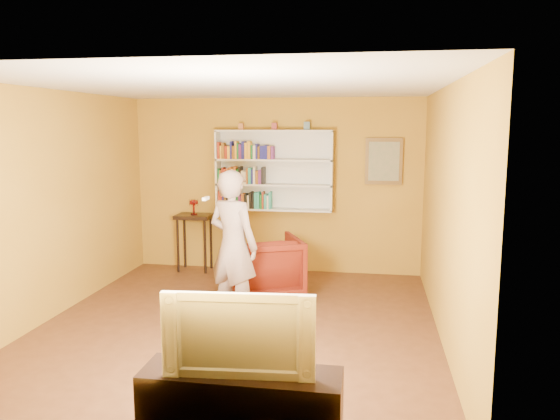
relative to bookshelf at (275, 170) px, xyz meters
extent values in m
cube|color=#482817|center=(0.00, -2.41, -1.65)|extent=(5.30, 5.80, 0.12)
cube|color=#A1741D|center=(0.00, 0.11, -0.24)|extent=(5.30, 0.04, 2.70)
cube|color=#A1741D|center=(0.00, -4.93, -0.24)|extent=(5.30, 0.04, 2.70)
cube|color=#A1741D|center=(-2.27, -2.41, -0.24)|extent=(0.04, 5.80, 2.70)
cube|color=#A1741D|center=(2.27, -2.41, -0.24)|extent=(0.04, 5.80, 2.70)
cube|color=silver|center=(0.00, -2.41, 1.14)|extent=(5.30, 5.80, 0.06)
cube|color=silver|center=(0.00, 0.07, 0.01)|extent=(1.80, 0.03, 1.20)
cube|color=silver|center=(-0.89, -0.06, 0.01)|extent=(0.03, 0.28, 1.20)
cube|color=silver|center=(0.89, -0.06, 0.01)|extent=(0.03, 0.28, 1.20)
cube|color=silver|center=(0.00, -0.06, -0.59)|extent=(1.80, 0.28, 0.03)
cube|color=silver|center=(0.00, -0.06, -0.21)|extent=(1.80, 0.28, 0.03)
cube|color=silver|center=(0.00, -0.06, 0.17)|extent=(1.80, 0.28, 0.03)
cube|color=silver|center=(0.00, -0.06, 0.61)|extent=(1.80, 0.28, 0.03)
cube|color=#9D2E18|center=(-0.85, -0.11, -0.45)|extent=(0.03, 0.17, 0.26)
cube|color=#9D2E18|center=(-0.81, -0.10, -0.45)|extent=(0.03, 0.17, 0.26)
cube|color=navy|center=(-0.78, -0.11, -0.46)|extent=(0.03, 0.17, 0.25)
cube|color=brown|center=(-0.75, -0.10, -0.48)|extent=(0.03, 0.17, 0.19)
cube|color=black|center=(-0.72, -0.10, -0.46)|extent=(0.03, 0.19, 0.24)
cube|color=silver|center=(-0.67, -0.10, -0.48)|extent=(0.04, 0.17, 0.20)
cube|color=#672672|center=(-0.64, -0.10, -0.48)|extent=(0.02, 0.18, 0.21)
cube|color=brown|center=(-0.60, -0.11, -0.46)|extent=(0.03, 0.15, 0.24)
cube|color=#16632E|center=(-0.56, -0.10, -0.45)|extent=(0.04, 0.19, 0.26)
cube|color=#672672|center=(-0.52, -0.10, -0.48)|extent=(0.04, 0.18, 0.20)
cube|color=#A65921|center=(-0.47, -0.10, -0.47)|extent=(0.04, 0.17, 0.23)
cube|color=black|center=(-0.42, -0.10, -0.47)|extent=(0.04, 0.18, 0.22)
cube|color=silver|center=(-0.39, -0.11, -0.48)|extent=(0.03, 0.17, 0.20)
cube|color=black|center=(-0.35, -0.10, -0.45)|extent=(0.04, 0.18, 0.25)
cube|color=black|center=(-0.31, -0.11, -0.46)|extent=(0.03, 0.15, 0.24)
cube|color=teal|center=(-0.27, -0.11, -0.46)|extent=(0.04, 0.15, 0.25)
cube|color=teal|center=(-0.23, -0.11, -0.45)|extent=(0.04, 0.17, 0.26)
cube|color=#16632E|center=(-0.19, -0.10, -0.47)|extent=(0.03, 0.17, 0.22)
cube|color=#9D2E18|center=(-0.16, -0.12, -0.45)|extent=(0.02, 0.15, 0.26)
cube|color=teal|center=(-0.12, -0.10, -0.47)|extent=(0.04, 0.19, 0.22)
cube|color=silver|center=(-0.08, -0.11, -0.48)|extent=(0.03, 0.16, 0.21)
cube|color=teal|center=(-0.05, -0.11, -0.45)|extent=(0.03, 0.16, 0.26)
cube|color=#16632E|center=(-0.85, -0.10, -0.09)|extent=(0.02, 0.19, 0.23)
cube|color=brown|center=(-0.82, -0.10, -0.10)|extent=(0.02, 0.18, 0.21)
cube|color=#9D2E18|center=(-0.79, -0.10, -0.08)|extent=(0.02, 0.18, 0.24)
cube|color=#9D2E18|center=(-0.75, -0.10, -0.09)|extent=(0.04, 0.19, 0.22)
cube|color=#A65921|center=(-0.70, -0.11, -0.08)|extent=(0.04, 0.16, 0.24)
cube|color=#A65921|center=(-0.66, -0.10, -0.07)|extent=(0.04, 0.19, 0.25)
cube|color=yellow|center=(-0.63, -0.10, -0.08)|extent=(0.03, 0.19, 0.23)
cube|color=#A65921|center=(-0.59, -0.12, -0.07)|extent=(0.04, 0.14, 0.26)
cube|color=#16632E|center=(-0.55, -0.11, -0.09)|extent=(0.04, 0.15, 0.22)
cube|color=black|center=(-0.51, -0.10, -0.07)|extent=(0.03, 0.18, 0.26)
cube|color=silver|center=(-0.48, -0.12, -0.10)|extent=(0.03, 0.15, 0.20)
cube|color=silver|center=(-0.44, -0.11, -0.10)|extent=(0.04, 0.16, 0.19)
cube|color=#A65921|center=(-0.40, -0.11, -0.08)|extent=(0.03, 0.16, 0.24)
cube|color=teal|center=(-0.36, -0.11, -0.08)|extent=(0.04, 0.15, 0.25)
cube|color=navy|center=(-0.32, -0.10, -0.09)|extent=(0.02, 0.17, 0.22)
cube|color=silver|center=(-0.29, -0.11, -0.07)|extent=(0.03, 0.16, 0.27)
cube|color=brown|center=(-0.25, -0.11, -0.10)|extent=(0.04, 0.15, 0.20)
cube|color=#672672|center=(-0.20, -0.12, -0.09)|extent=(0.04, 0.14, 0.22)
cube|color=black|center=(-0.16, -0.10, -0.07)|extent=(0.04, 0.19, 0.26)
cube|color=#9D2E18|center=(-0.84, -0.11, 0.31)|extent=(0.03, 0.16, 0.25)
cube|color=yellow|center=(-0.81, -0.11, 0.28)|extent=(0.02, 0.16, 0.20)
cube|color=brown|center=(-0.77, -0.11, 0.30)|extent=(0.04, 0.15, 0.25)
cube|color=#9D2E18|center=(-0.73, -0.10, 0.28)|extent=(0.04, 0.18, 0.19)
cube|color=yellow|center=(-0.68, -0.10, 0.28)|extent=(0.04, 0.19, 0.19)
cube|color=navy|center=(-0.65, -0.10, 0.31)|extent=(0.03, 0.18, 0.27)
cube|color=brown|center=(-0.61, -0.10, 0.28)|extent=(0.04, 0.18, 0.20)
cube|color=yellow|center=(-0.57, -0.10, 0.31)|extent=(0.03, 0.18, 0.27)
cube|color=#16632E|center=(-0.54, -0.11, 0.30)|extent=(0.03, 0.16, 0.24)
cube|color=#672672|center=(-0.51, -0.11, 0.29)|extent=(0.04, 0.15, 0.22)
cube|color=navy|center=(-0.46, -0.10, 0.31)|extent=(0.04, 0.17, 0.27)
cube|color=yellow|center=(-0.41, -0.10, 0.30)|extent=(0.04, 0.17, 0.25)
cube|color=yellow|center=(-0.37, -0.11, 0.31)|extent=(0.04, 0.16, 0.27)
cube|color=#16632E|center=(-0.32, -0.11, 0.29)|extent=(0.03, 0.16, 0.21)
cube|color=silver|center=(-0.29, -0.11, 0.28)|extent=(0.04, 0.16, 0.21)
cube|color=navy|center=(-0.25, -0.10, 0.30)|extent=(0.03, 0.18, 0.23)
cube|color=brown|center=(-0.22, -0.11, 0.28)|extent=(0.03, 0.16, 0.19)
cube|color=navy|center=(-0.18, -0.12, 0.28)|extent=(0.03, 0.14, 0.20)
cube|color=navy|center=(-0.14, -0.12, 0.28)|extent=(0.03, 0.14, 0.20)
cube|color=navy|center=(-0.11, -0.10, 0.28)|extent=(0.04, 0.19, 0.21)
cube|color=#A65921|center=(-0.06, -0.12, 0.28)|extent=(0.04, 0.14, 0.20)
cube|color=#672672|center=(-0.01, -0.10, 0.28)|extent=(0.03, 0.18, 0.19)
cube|color=#AC6031|center=(-0.51, -0.06, 0.67)|extent=(0.07, 0.07, 0.10)
cube|color=maroon|center=(0.01, -0.06, 0.67)|extent=(0.08, 0.08, 0.11)
cube|color=#425D6F|center=(0.50, -0.06, 0.68)|extent=(0.09, 0.09, 0.12)
cube|color=brown|center=(1.65, 0.06, 0.16)|extent=(0.55, 0.04, 0.70)
cube|color=gray|center=(1.65, 0.03, 0.16)|extent=(0.45, 0.02, 0.58)
cylinder|color=black|center=(-1.48, -0.32, -1.17)|extent=(0.04, 0.04, 0.84)
cylinder|color=black|center=(-1.04, -0.32, -1.17)|extent=(0.04, 0.04, 0.84)
cylinder|color=black|center=(-1.48, 0.00, -1.17)|extent=(0.04, 0.04, 0.84)
cylinder|color=black|center=(-1.04, 0.00, -1.17)|extent=(0.04, 0.04, 0.84)
cube|color=black|center=(-1.26, -0.16, -0.73)|extent=(0.55, 0.42, 0.06)
cylinder|color=maroon|center=(-1.26, -0.16, -0.69)|extent=(0.10, 0.10, 0.02)
cylinder|color=maroon|center=(-1.26, -0.16, -0.61)|extent=(0.03, 0.03, 0.13)
ellipsoid|color=maroon|center=(-1.26, -0.16, -0.50)|extent=(0.14, 0.14, 0.09)
cylinder|color=beige|center=(-1.19, -0.16, -0.51)|extent=(0.01, 0.01, 0.10)
cylinder|color=beige|center=(-1.21, -0.11, -0.51)|extent=(0.01, 0.01, 0.10)
cylinder|color=beige|center=(-1.26, -0.09, -0.51)|extent=(0.01, 0.01, 0.10)
cylinder|color=beige|center=(-1.31, -0.11, -0.51)|extent=(0.01, 0.01, 0.10)
cylinder|color=beige|center=(-1.33, -0.16, -0.51)|extent=(0.01, 0.01, 0.10)
cylinder|color=beige|center=(-1.31, -0.21, -0.51)|extent=(0.01, 0.01, 0.10)
cylinder|color=beige|center=(-1.26, -0.23, -0.51)|extent=(0.01, 0.01, 0.10)
cylinder|color=beige|center=(-1.21, -0.21, -0.51)|extent=(0.01, 0.01, 0.10)
imported|color=#470A05|center=(0.11, -1.36, -1.18)|extent=(1.19, 1.20, 0.83)
imported|color=#725D53|center=(-0.09, -2.23, -0.70)|extent=(0.77, 0.65, 1.78)
cube|color=white|center=(-0.35, -2.46, -0.12)|extent=(0.04, 0.15, 0.04)
cube|color=black|center=(0.58, -4.66, -1.33)|extent=(1.46, 0.44, 0.52)
imported|color=black|center=(0.58, -4.66, -0.76)|extent=(1.08, 0.23, 0.62)
camera|label=1|loc=(1.47, -8.26, 0.67)|focal=35.00mm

